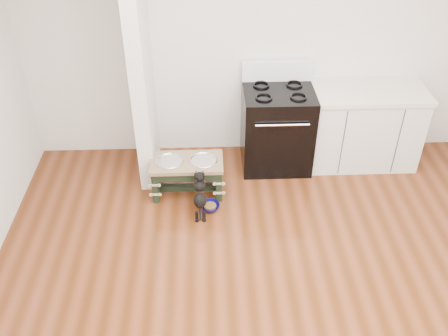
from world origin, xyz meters
TOP-DOWN VIEW (x-y plane):
  - ground at (0.00, 0.00)m, footprint 5.00×5.00m
  - room_shell at (0.00, 0.00)m, footprint 5.00×5.00m
  - partition_wall at (-1.18, 2.10)m, footprint 0.15×0.80m
  - oven_range at (0.25, 2.16)m, footprint 0.76×0.69m
  - cabinet_run at (1.23, 2.18)m, footprint 1.24×0.64m
  - dog_feeder at (-0.75, 1.64)m, footprint 0.75×0.40m
  - puppy at (-0.61, 1.29)m, footprint 0.13×0.39m
  - floor_bowl at (-0.51, 1.35)m, footprint 0.24×0.24m

SIDE VIEW (x-z plane):
  - ground at x=0.00m, z-range 0.00..0.00m
  - floor_bowl at x=-0.51m, z-range 0.00..0.06m
  - puppy at x=-0.61m, z-range 0.02..0.48m
  - dog_feeder at x=-0.75m, z-range 0.08..0.51m
  - cabinet_run at x=1.23m, z-range 0.00..0.91m
  - oven_range at x=0.25m, z-range -0.09..1.05m
  - partition_wall at x=-1.18m, z-range 0.00..2.70m
  - room_shell at x=0.00m, z-range -0.88..4.12m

